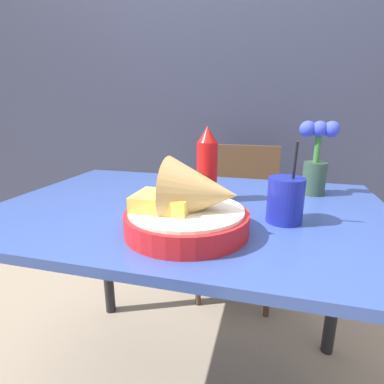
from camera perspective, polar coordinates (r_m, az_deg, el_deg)
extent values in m
cube|color=#2D334C|center=(2.12, 9.24, 22.82)|extent=(7.00, 0.06, 2.60)
cube|color=#334C9E|center=(0.93, -0.46, -3.20)|extent=(1.18, 0.82, 0.02)
cylinder|color=black|center=(1.57, -16.10, -10.30)|extent=(0.05, 0.05, 0.72)
cylinder|color=black|center=(1.40, 25.91, -14.66)|extent=(0.05, 0.05, 0.72)
cylinder|color=#473323|center=(1.63, 1.21, -14.67)|extent=(0.03, 0.03, 0.41)
cylinder|color=#473323|center=(1.60, 14.36, -15.94)|extent=(0.03, 0.03, 0.41)
cylinder|color=#473323|center=(1.94, 3.78, -9.43)|extent=(0.03, 0.03, 0.41)
cylinder|color=#473323|center=(1.91, 14.58, -10.34)|extent=(0.03, 0.03, 0.41)
cube|color=#473323|center=(1.67, 8.79, -5.82)|extent=(0.40, 0.40, 0.02)
cube|color=#473323|center=(1.78, 9.74, 2.51)|extent=(0.40, 0.03, 0.39)
cylinder|color=red|center=(0.72, -1.05, -5.67)|extent=(0.30, 0.30, 0.05)
cylinder|color=white|center=(0.71, -1.06, -3.46)|extent=(0.28, 0.28, 0.01)
cone|color=tan|center=(0.69, 1.91, -0.16)|extent=(0.16, 0.16, 0.16)
cube|color=#E5C14C|center=(0.71, -5.47, -2.10)|extent=(0.13, 0.11, 0.04)
cylinder|color=red|center=(0.95, 2.85, 3.83)|extent=(0.07, 0.07, 0.19)
cone|color=red|center=(0.93, 2.96, 10.97)|extent=(0.06, 0.06, 0.05)
cylinder|color=#192399|center=(0.81, 17.34, -1.48)|extent=(0.09, 0.09, 0.12)
cylinder|color=black|center=(0.82, 17.29, -2.12)|extent=(0.09, 0.09, 0.10)
cylinder|color=black|center=(0.80, 18.66, 2.10)|extent=(0.01, 0.07, 0.21)
cylinder|color=#2D4738|center=(1.11, 22.21, 2.43)|extent=(0.08, 0.08, 0.11)
cylinder|color=#33722D|center=(1.09, 22.79, 7.84)|extent=(0.02, 0.02, 0.10)
sphere|color=blue|center=(1.09, 23.13, 10.99)|extent=(0.05, 0.05, 0.05)
sphere|color=blue|center=(1.08, 21.18, 11.18)|extent=(0.05, 0.05, 0.05)
sphere|color=blue|center=(1.09, 25.06, 10.80)|extent=(0.05, 0.05, 0.05)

